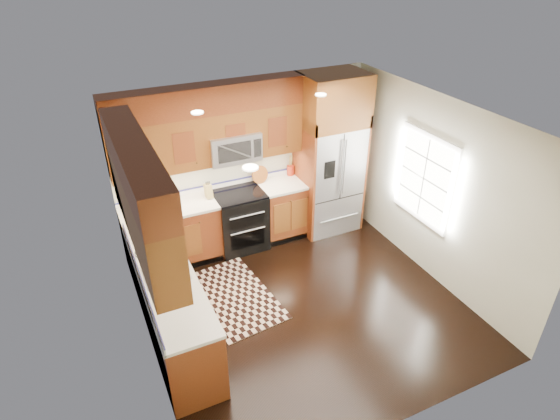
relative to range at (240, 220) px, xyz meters
name	(u,v)px	position (x,y,z in m)	size (l,w,h in m)	color
ground	(303,304)	(0.25, -1.67, -0.47)	(4.00, 4.00, 0.00)	black
wall_back	(245,161)	(0.25, 0.33, 0.83)	(4.00, 0.02, 2.60)	beige
wall_left	(138,266)	(-1.75, -1.67, 0.83)	(0.02, 4.00, 2.60)	beige
wall_right	(434,190)	(2.25, -1.67, 0.83)	(0.02, 4.00, 2.60)	beige
window	(424,178)	(2.23, -1.47, 0.93)	(0.04, 1.10, 1.30)	white
base_cabinets	(193,265)	(-0.98, -0.77, -0.02)	(2.85, 3.00, 0.90)	brown
countertop	(197,229)	(-0.84, -0.65, 0.45)	(2.86, 3.01, 0.04)	white
upper_cabinets	(183,152)	(-0.90, -0.58, 1.56)	(2.85, 3.00, 1.15)	brown
range	(240,220)	(0.00, 0.00, 0.00)	(0.76, 0.67, 0.95)	black
microwave	(233,147)	(0.00, 0.13, 1.19)	(0.76, 0.40, 0.42)	#B2B2B7
refrigerator	(330,155)	(1.55, -0.04, 0.83)	(0.98, 0.75, 2.60)	#B2B2B7
sink_faucet	(162,270)	(-1.48, -1.44, 0.52)	(0.54, 0.44, 0.37)	#B2B2B7
rug	(234,296)	(-0.54, -1.13, -0.46)	(0.92, 1.54, 0.01)	black
knife_block	(208,191)	(-0.44, 0.09, 0.58)	(0.10, 0.13, 0.26)	#A28F4F
utensil_crock	(291,168)	(1.00, 0.26, 0.59)	(0.13, 0.13, 0.33)	#A52814
cutting_board	(260,182)	(0.44, 0.20, 0.48)	(0.29, 0.29, 0.02)	brown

